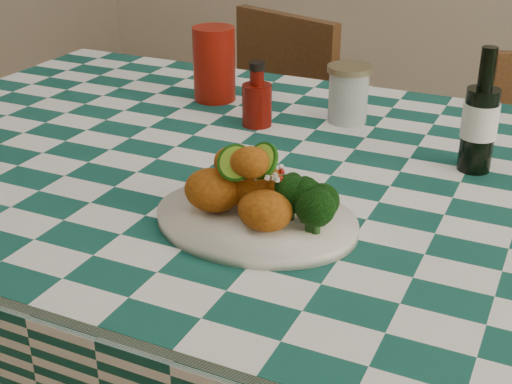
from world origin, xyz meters
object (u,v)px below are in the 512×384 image
at_px(plate, 256,220).
at_px(beer_bottle, 481,111).
at_px(mason_jar, 348,94).
at_px(fried_chicken_pile, 254,182).
at_px(wooden_chair_left, 245,163).
at_px(ketchup_bottle, 257,94).
at_px(dining_table, 274,346).
at_px(red_tumbler, 214,64).

height_order(plate, beer_bottle, beer_bottle).
bearing_deg(mason_jar, fried_chicken_pile, -87.70).
height_order(plate, wooden_chair_left, wooden_chair_left).
height_order(ketchup_bottle, wooden_chair_left, ketchup_bottle).
bearing_deg(beer_bottle, dining_table, -158.01).
relative_size(fried_chicken_pile, wooden_chair_left, 0.19).
xyz_separation_m(plate, red_tumbler, (-0.33, 0.50, 0.07)).
relative_size(ketchup_bottle, wooden_chair_left, 0.15).
distance_m(dining_table, fried_chicken_pile, 0.52).
xyz_separation_m(fried_chicken_pile, beer_bottle, (0.26, 0.35, 0.04)).
xyz_separation_m(dining_table, red_tumbler, (-0.27, 0.28, 0.47)).
distance_m(dining_table, mason_jar, 0.53).
bearing_deg(wooden_chair_left, dining_table, -40.38).
bearing_deg(ketchup_bottle, plate, -65.14).
bearing_deg(mason_jar, plate, -87.28).
bearing_deg(dining_table, beer_bottle, 21.99).
bearing_deg(red_tumbler, wooden_chair_left, 108.43).
height_order(dining_table, plate, plate).
xyz_separation_m(fried_chicken_pile, wooden_chair_left, (-0.48, 0.96, -0.43)).
relative_size(red_tumbler, ketchup_bottle, 1.24).
distance_m(fried_chicken_pile, ketchup_bottle, 0.43).
bearing_deg(red_tumbler, ketchup_bottle, -35.40).
height_order(dining_table, ketchup_bottle, ketchup_bottle).
relative_size(fried_chicken_pile, red_tumbler, 1.03).
distance_m(plate, wooden_chair_left, 1.13).
distance_m(dining_table, beer_bottle, 0.61).
xyz_separation_m(plate, wooden_chair_left, (-0.49, 0.96, -0.37)).
relative_size(red_tumbler, mason_jar, 1.39).
distance_m(beer_bottle, wooden_chair_left, 1.07).
relative_size(plate, ketchup_bottle, 2.37).
xyz_separation_m(plate, ketchup_bottle, (-0.18, 0.39, 0.06)).
bearing_deg(mason_jar, red_tumbler, 178.00).
relative_size(plate, fried_chicken_pile, 1.85).
height_order(plate, fried_chicken_pile, fried_chicken_pile).
distance_m(fried_chicken_pile, mason_jar, 0.49).
bearing_deg(mason_jar, beer_bottle, -26.93).
xyz_separation_m(dining_table, wooden_chair_left, (-0.42, 0.74, 0.03)).
height_order(plate, red_tumbler, red_tumbler).
relative_size(ketchup_bottle, mason_jar, 1.12).
bearing_deg(mason_jar, dining_table, -98.46).
xyz_separation_m(dining_table, beer_bottle, (0.32, 0.13, 0.50)).
xyz_separation_m(red_tumbler, beer_bottle, (0.59, -0.15, 0.03)).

